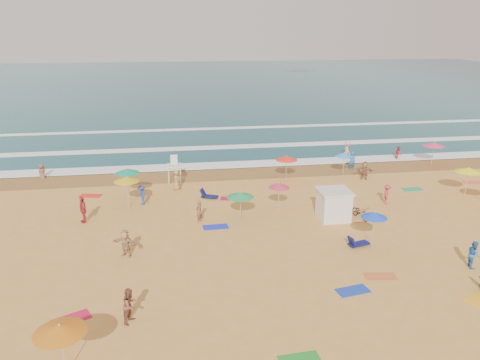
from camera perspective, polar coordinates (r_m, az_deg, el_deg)
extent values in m
plane|color=gold|center=(31.75, 4.15, -5.83)|extent=(220.00, 220.00, 0.00)
cube|color=#0C4756|center=(113.17, -5.25, 11.66)|extent=(220.00, 140.00, 0.18)
plane|color=olive|center=(43.24, 0.58, 0.88)|extent=(220.00, 220.00, 0.00)
cube|color=white|center=(45.58, 0.08, 1.93)|extent=(200.00, 2.20, 0.05)
cube|color=white|center=(52.26, -1.07, 4.07)|extent=(200.00, 1.60, 0.05)
cube|color=white|center=(61.94, -2.28, 6.32)|extent=(200.00, 1.20, 0.05)
cube|color=silver|center=(33.40, 11.34, -3.04)|extent=(2.00, 2.00, 2.00)
cube|color=silver|center=(33.03, 11.45, -1.33)|extent=(2.20, 2.20, 0.12)
imported|color=black|center=(34.00, 14.47, -3.83)|extent=(1.06, 1.92, 0.96)
cone|color=#CD6A11|center=(19.67, -21.12, -16.55)|extent=(2.02, 2.02, 0.35)
cone|color=#378EF8|center=(42.78, 12.58, 3.05)|extent=(1.56, 1.56, 0.35)
cone|color=#118F65|center=(36.93, -13.58, 1.09)|extent=(1.86, 1.86, 0.35)
cone|color=blue|center=(29.26, 16.05, -4.08)|extent=(1.56, 1.56, 0.35)
cone|color=#ED3464|center=(49.07, 22.56, 4.03)|extent=(2.03, 2.03, 0.35)
cone|color=#C62C4F|center=(33.68, 4.79, -0.64)|extent=(1.54, 1.54, 0.35)
cone|color=gold|center=(35.24, -13.68, 0.11)|extent=(1.87, 1.87, 0.35)
cone|color=yellow|center=(41.00, 26.10, 1.13)|extent=(1.99, 1.99, 0.35)
cone|color=#22934B|center=(32.19, 0.04, -1.80)|extent=(1.89, 1.89, 0.35)
cone|color=red|center=(40.65, 5.69, 2.69)|extent=(1.91, 1.91, 0.35)
cube|color=#101453|center=(29.99, 14.30, -7.53)|extent=(1.40, 0.87, 0.34)
cube|color=#101450|center=(36.92, -3.72, -1.99)|extent=(1.42, 1.02, 0.34)
cube|color=#C1183C|center=(23.94, -19.88, -15.64)|extent=(1.91, 1.53, 0.03)
cube|color=#212DD1|center=(31.79, -2.99, -5.74)|extent=(1.73, 0.92, 0.03)
cube|color=#238C2C|center=(20.53, 7.32, -20.95)|extent=(1.76, 0.98, 0.03)
cube|color=red|center=(39.26, -17.77, -1.85)|extent=(1.85, 1.23, 0.03)
cube|color=#CD6430|center=(26.98, 16.75, -11.20)|extent=(1.81, 1.10, 0.03)
cube|color=#B21635|center=(36.81, -1.05, -2.27)|extent=(1.84, 1.20, 0.03)
cube|color=#1C3BB0|center=(25.34, 13.59, -12.97)|extent=(1.83, 1.15, 0.03)
cube|color=#259464|center=(41.43, 20.28, -1.07)|extent=(1.73, 0.92, 0.03)
cube|color=#F8A61B|center=(26.85, 27.20, -12.75)|extent=(1.90, 1.43, 0.03)
cube|color=#E95536|center=(45.36, 26.61, -0.27)|extent=(1.77, 1.00, 0.03)
imported|color=#C43140|center=(37.22, 17.48, -1.68)|extent=(0.96, 1.15, 1.54)
imported|color=tan|center=(28.44, -13.79, -7.48)|extent=(1.59, 1.19, 1.67)
imported|color=#2766B8|center=(29.55, 26.59, -8.09)|extent=(0.79, 0.90, 1.57)
imported|color=#B92E36|center=(33.96, -18.61, -3.43)|extent=(0.93, 1.18, 1.86)
imported|color=#E1A376|center=(49.65, 12.94, 3.55)|extent=(0.78, 1.27, 1.90)
imported|color=brown|center=(45.14, -22.98, 0.85)|extent=(0.91, 0.79, 1.58)
imported|color=#B42D35|center=(50.13, 18.72, 3.00)|extent=(0.81, 0.92, 1.61)
imported|color=#955F45|center=(42.60, 14.94, 1.12)|extent=(1.55, 1.20, 1.64)
imported|color=#223CA3|center=(36.15, -11.89, -1.81)|extent=(0.88, 1.12, 1.53)
imported|color=#2766B8|center=(45.08, 13.47, 2.29)|extent=(0.69, 0.48, 1.81)
imported|color=brown|center=(22.57, -13.24, -14.65)|extent=(0.98, 1.05, 1.72)
imported|color=#A8844D|center=(38.86, -7.72, 0.03)|extent=(0.64, 0.91, 1.75)
imported|color=brown|center=(32.40, -5.03, -3.81)|extent=(0.67, 0.68, 1.59)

